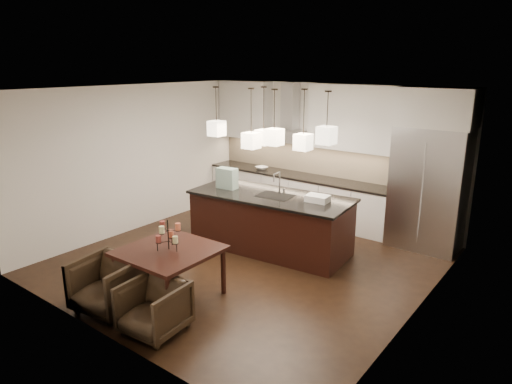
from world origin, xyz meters
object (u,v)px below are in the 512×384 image
Objects in this scene: island_body at (270,223)px; armchair_right at (154,308)px; refrigerator at (428,189)px; armchair_left at (108,284)px; dining_table at (170,273)px.

island_body reaches higher than armchair_right.
armchair_left is at bearing -119.11° from refrigerator.
armchair_left reaches higher than armchair_right.
dining_table is (-0.10, -2.26, -0.12)m from island_body.
refrigerator is 0.79× the size of island_body.
refrigerator is at bearing 64.60° from armchair_right.
island_body is 2.26m from dining_table.
dining_table reaches higher than armchair_right.
armchair_left is at bearing -104.98° from island_body.
armchair_left is (-0.41, -0.73, 0.00)m from dining_table.
dining_table is at bearing 51.81° from armchair_left.
armchair_right is (0.39, -2.97, -0.15)m from island_body.
island_body reaches higher than armchair_left.
armchair_right is at bearing -56.54° from dining_table.
armchair_right is (0.49, -0.72, -0.04)m from dining_table.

